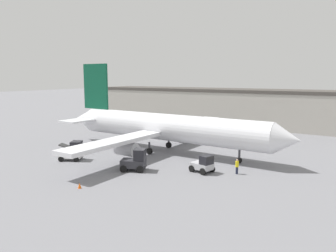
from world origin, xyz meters
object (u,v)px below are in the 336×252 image
at_px(belt_loader_truck, 72,151).
at_px(baggage_tug, 203,164).
at_px(safety_cone_near, 80,186).
at_px(airplane, 162,127).
at_px(pushback_tug, 136,161).
at_px(ground_crew_worker, 237,166).

bearing_deg(belt_loader_truck, baggage_tug, -15.79).
height_order(baggage_tug, safety_cone_near, baggage_tug).
bearing_deg(airplane, belt_loader_truck, -123.27).
relative_size(belt_loader_truck, safety_cone_near, 6.10).
distance_m(belt_loader_truck, pushback_tug, 10.06).
xyz_separation_m(baggage_tug, safety_cone_near, (-8.02, -11.41, -0.68)).
bearing_deg(belt_loader_truck, airplane, 26.11).
relative_size(ground_crew_worker, belt_loader_truck, 0.52).
distance_m(ground_crew_worker, belt_loader_truck, 21.39).
xyz_separation_m(belt_loader_truck, pushback_tug, (10.05, 0.54, 0.01)).
relative_size(baggage_tug, pushback_tug, 0.84).
bearing_deg(belt_loader_truck, pushback_tug, -26.06).
bearing_deg(safety_cone_near, airplane, 95.79).
distance_m(ground_crew_worker, baggage_tug, 3.81).
height_order(airplane, pushback_tug, airplane).
xyz_separation_m(baggage_tug, belt_loader_truck, (-17.14, -4.07, 0.22)).
relative_size(belt_loader_truck, pushback_tug, 0.98).
relative_size(pushback_tug, safety_cone_near, 6.21).
bearing_deg(ground_crew_worker, safety_cone_near, 89.31).
bearing_deg(belt_loader_truck, ground_crew_worker, -14.15).
xyz_separation_m(airplane, baggage_tug, (9.84, -6.47, -2.75)).
bearing_deg(ground_crew_worker, pushback_tug, 66.36).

